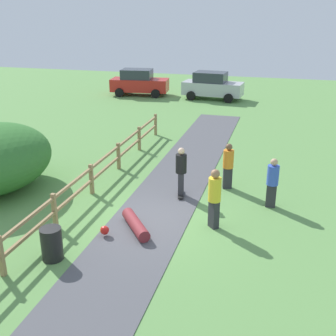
{
  "coord_description": "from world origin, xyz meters",
  "views": [
    {
      "loc": [
        3.71,
        -11.4,
        6.23
      ],
      "look_at": [
        0.02,
        1.93,
        1.0
      ],
      "focal_mm": 45.67,
      "sensor_mm": 36.0,
      "label": 1
    }
  ],
  "objects_px": {
    "skater_riding": "(181,169)",
    "bystander_orange": "(228,164)",
    "bystander_blue": "(272,181)",
    "bystander_yellow": "(214,196)",
    "parked_car_red": "(139,82)",
    "parked_car_silver": "(212,86)",
    "skater_fallen": "(133,225)",
    "trash_bin": "(52,244)"
  },
  "relations": [
    {
      "from": "skater_fallen",
      "to": "bystander_yellow",
      "type": "distance_m",
      "value": 2.55
    },
    {
      "from": "bystander_yellow",
      "to": "bystander_orange",
      "type": "xyz_separation_m",
      "value": [
        -0.02,
        3.08,
        -0.1
      ]
    },
    {
      "from": "parked_car_silver",
      "to": "bystander_yellow",
      "type": "bearing_deg",
      "value": -79.88
    },
    {
      "from": "bystander_orange",
      "to": "parked_car_silver",
      "type": "xyz_separation_m",
      "value": [
        -3.34,
        15.79,
        0.02
      ]
    },
    {
      "from": "bystander_yellow",
      "to": "bystander_blue",
      "type": "bearing_deg",
      "value": 50.38
    },
    {
      "from": "bystander_blue",
      "to": "parked_car_silver",
      "type": "relative_size",
      "value": 0.39
    },
    {
      "from": "skater_riding",
      "to": "trash_bin",
      "type": "bearing_deg",
      "value": -115.7
    },
    {
      "from": "bystander_yellow",
      "to": "skater_fallen",
      "type": "bearing_deg",
      "value": -158.97
    },
    {
      "from": "bystander_blue",
      "to": "parked_car_red",
      "type": "distance_m",
      "value": 19.91
    },
    {
      "from": "skater_riding",
      "to": "bystander_orange",
      "type": "bearing_deg",
      "value": 38.17
    },
    {
      "from": "skater_riding",
      "to": "bystander_yellow",
      "type": "bearing_deg",
      "value": -52.43
    },
    {
      "from": "bystander_yellow",
      "to": "bystander_blue",
      "type": "relative_size",
      "value": 1.1
    },
    {
      "from": "skater_fallen",
      "to": "bystander_orange",
      "type": "height_order",
      "value": "bystander_orange"
    },
    {
      "from": "trash_bin",
      "to": "bystander_blue",
      "type": "relative_size",
      "value": 0.53
    },
    {
      "from": "trash_bin",
      "to": "parked_car_red",
      "type": "distance_m",
      "value": 22.29
    },
    {
      "from": "bystander_orange",
      "to": "parked_car_silver",
      "type": "relative_size",
      "value": 0.39
    },
    {
      "from": "trash_bin",
      "to": "parked_car_silver",
      "type": "distance_m",
      "value": 21.71
    },
    {
      "from": "parked_car_red",
      "to": "parked_car_silver",
      "type": "distance_m",
      "value": 5.51
    },
    {
      "from": "skater_fallen",
      "to": "parked_car_silver",
      "type": "relative_size",
      "value": 0.35
    },
    {
      "from": "trash_bin",
      "to": "bystander_orange",
      "type": "relative_size",
      "value": 0.53
    },
    {
      "from": "parked_car_silver",
      "to": "parked_car_red",
      "type": "bearing_deg",
      "value": -179.89
    },
    {
      "from": "skater_fallen",
      "to": "parked_car_red",
      "type": "xyz_separation_m",
      "value": [
        -6.63,
        19.72,
        0.76
      ]
    },
    {
      "from": "skater_riding",
      "to": "bystander_blue",
      "type": "distance_m",
      "value": 3.07
    },
    {
      "from": "bystander_orange",
      "to": "bystander_blue",
      "type": "height_order",
      "value": "bystander_orange"
    },
    {
      "from": "bystander_blue",
      "to": "parked_car_red",
      "type": "height_order",
      "value": "parked_car_red"
    },
    {
      "from": "trash_bin",
      "to": "bystander_orange",
      "type": "distance_m",
      "value": 7.02
    },
    {
      "from": "skater_fallen",
      "to": "parked_car_silver",
      "type": "bearing_deg",
      "value": 93.25
    },
    {
      "from": "trash_bin",
      "to": "skater_riding",
      "type": "distance_m",
      "value": 5.32
    },
    {
      "from": "bystander_blue",
      "to": "parked_car_red",
      "type": "relative_size",
      "value": 0.39
    },
    {
      "from": "bystander_orange",
      "to": "parked_car_red",
      "type": "bearing_deg",
      "value": 119.29
    },
    {
      "from": "skater_riding",
      "to": "parked_car_silver",
      "type": "bearing_deg",
      "value": 96.34
    },
    {
      "from": "parked_car_red",
      "to": "parked_car_silver",
      "type": "xyz_separation_m",
      "value": [
        5.51,
        0.01,
        0.0
      ]
    },
    {
      "from": "parked_car_silver",
      "to": "bystander_blue",
      "type": "bearing_deg",
      "value": -73.71
    },
    {
      "from": "parked_car_silver",
      "to": "trash_bin",
      "type": "bearing_deg",
      "value": -91.09
    },
    {
      "from": "skater_riding",
      "to": "bystander_orange",
      "type": "height_order",
      "value": "skater_riding"
    },
    {
      "from": "trash_bin",
      "to": "skater_fallen",
      "type": "height_order",
      "value": "trash_bin"
    },
    {
      "from": "bystander_blue",
      "to": "bystander_yellow",
      "type": "bearing_deg",
      "value": -129.62
    },
    {
      "from": "skater_fallen",
      "to": "bystander_orange",
      "type": "xyz_separation_m",
      "value": [
        2.22,
        3.94,
        0.74
      ]
    },
    {
      "from": "bystander_blue",
      "to": "parked_car_silver",
      "type": "bearing_deg",
      "value": 106.29
    },
    {
      "from": "skater_fallen",
      "to": "parked_car_silver",
      "type": "distance_m",
      "value": 19.77
    },
    {
      "from": "bystander_blue",
      "to": "trash_bin",
      "type": "bearing_deg",
      "value": -138.45
    },
    {
      "from": "skater_riding",
      "to": "bystander_blue",
      "type": "relative_size",
      "value": 1.04
    }
  ]
}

